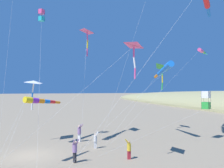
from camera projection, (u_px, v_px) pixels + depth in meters
ground_plane at (30, 156)px, 18.46m from camera, size 600.00×600.00×0.00m
person_adult_flyer at (75, 149)px, 16.70m from camera, size 0.53×0.62×1.83m
person_child_green_jacket at (79, 132)px, 23.44m from camera, size 0.66×0.67×1.89m
person_child_grey_jacket at (129, 148)px, 17.51m from camera, size 0.50×0.40×1.58m
person_bystander_far at (95, 139)px, 20.73m from camera, size 0.51×0.42×1.56m
kite_delta_yellow_midlevel at (34, 83)px, 23.32m from camera, size 3.19×9.94×6.58m
kite_delta_rainbow_low_near at (134, 46)px, 16.71m from camera, size 10.98×2.02×9.22m
kite_box_magenta_far_left at (41, 15)px, 23.47m from camera, size 0.70×10.45×14.05m
kite_windsock_purple_drifting at (202, 51)px, 31.05m from camera, size 18.20×6.87×11.17m
kite_windsock_black_fish_shape at (39, 101)px, 16.34m from camera, size 4.53×6.53×5.04m
kite_delta_long_streamer_right at (163, 68)px, 29.93m from camera, size 10.42×6.21×9.13m
kite_box_teal_far_right at (206, 100)px, 24.32m from camera, size 13.30×2.57×5.35m
kite_delta_blue_topmost at (87, 32)px, 25.93m from camera, size 2.61×5.97×12.72m
kite_windsock_white_trailing at (165, 69)px, 24.67m from camera, size 11.02×6.07×8.55m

